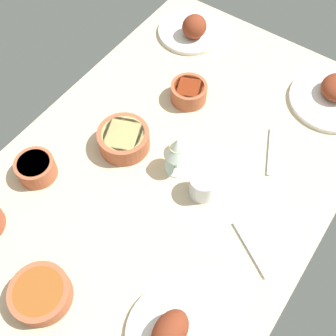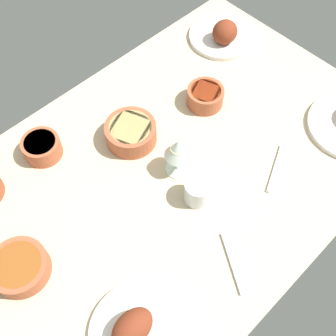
# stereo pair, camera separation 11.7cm
# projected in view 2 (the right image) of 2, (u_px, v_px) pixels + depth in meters

# --- Properties ---
(dining_table) EXTENTS (1.40, 0.90, 0.04)m
(dining_table) POSITION_uv_depth(u_px,v_px,m) (168.00, 175.00, 1.20)
(dining_table) COLOR #C6B28E
(dining_table) RESTS_ON ground
(plate_far_side) EXTENTS (0.24, 0.24, 0.08)m
(plate_far_side) POSITION_uv_depth(u_px,v_px,m) (138.00, 331.00, 0.94)
(plate_far_side) COLOR silver
(plate_far_side) RESTS_ON dining_table
(plate_near_viewer) EXTENTS (0.24, 0.24, 0.09)m
(plate_near_viewer) POSITION_uv_depth(u_px,v_px,m) (223.00, 35.00, 1.45)
(plate_near_viewer) COLOR silver
(plate_near_viewer) RESTS_ON dining_table
(bowl_potatoes) EXTENTS (0.11, 0.11, 0.06)m
(bowl_potatoes) POSITION_uv_depth(u_px,v_px,m) (42.00, 147.00, 1.19)
(bowl_potatoes) COLOR #A35133
(bowl_potatoes) RESTS_ON dining_table
(bowl_soup) EXTENTS (0.15, 0.15, 0.05)m
(bowl_soup) POSITION_uv_depth(u_px,v_px,m) (20.00, 267.00, 1.01)
(bowl_soup) COLOR #A35133
(bowl_soup) RESTS_ON dining_table
(bowl_pasta) EXTENTS (0.15, 0.15, 0.06)m
(bowl_pasta) POSITION_uv_depth(u_px,v_px,m) (131.00, 132.00, 1.22)
(bowl_pasta) COLOR #A35133
(bowl_pasta) RESTS_ON dining_table
(bowl_sauce) EXTENTS (0.12, 0.12, 0.06)m
(bowl_sauce) POSITION_uv_depth(u_px,v_px,m) (205.00, 96.00, 1.29)
(bowl_sauce) COLOR #A35133
(bowl_sauce) RESTS_ON dining_table
(wine_glass) EXTENTS (0.08, 0.08, 0.14)m
(wine_glass) POSITION_uv_depth(u_px,v_px,m) (178.00, 150.00, 1.11)
(wine_glass) COLOR silver
(wine_glass) RESTS_ON dining_table
(water_tumbler) EXTENTS (0.08, 0.08, 0.08)m
(water_tumbler) POSITION_uv_depth(u_px,v_px,m) (199.00, 190.00, 1.11)
(water_tumbler) COLOR silver
(water_tumbler) RESTS_ON dining_table
(fork_loose) EXTENTS (0.16, 0.08, 0.01)m
(fork_loose) POSITION_uv_depth(u_px,v_px,m) (275.00, 168.00, 1.19)
(fork_loose) COLOR silver
(fork_loose) RESTS_ON dining_table
(spoon_loose) EXTENTS (0.09, 0.15, 0.01)m
(spoon_loose) POSITION_uv_depth(u_px,v_px,m) (232.00, 263.00, 1.04)
(spoon_loose) COLOR silver
(spoon_loose) RESTS_ON dining_table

